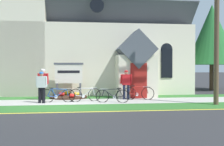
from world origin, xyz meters
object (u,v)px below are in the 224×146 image
object	(u,v)px
bicycle_red	(113,96)
roadside_conifer	(212,35)
cyclist_in_yellow_jersey	(42,85)
bicycle_blue	(58,95)
cyclist_in_blue_jersey	(43,82)
cyclist_in_white_jersey	(126,82)
utility_pole	(215,5)
bicycle_green	(139,93)
church_sign	(69,75)
bicycle_yellow	(85,95)

from	to	relation	value
bicycle_red	roadside_conifer	xyz separation A→B (m)	(8.87, 6.61, 4.10)
cyclist_in_yellow_jersey	bicycle_red	bearing A→B (deg)	-3.29
roadside_conifer	cyclist_in_yellow_jersey	bearing A→B (deg)	-152.96
bicycle_blue	cyclist_in_blue_jersey	distance (m)	1.48
cyclist_in_white_jersey	utility_pole	xyz separation A→B (m)	(3.98, -2.62, 3.96)
bicycle_green	utility_pole	distance (m)	6.11
bicycle_green	cyclist_in_blue_jersey	xyz separation A→B (m)	(-5.38, 0.44, 0.66)
roadside_conifer	bicycle_green	bearing A→B (deg)	-142.48
utility_pole	church_sign	bearing A→B (deg)	150.81
cyclist_in_blue_jersey	utility_pole	xyz separation A→B (m)	(8.69, -2.81, 3.90)
church_sign	cyclist_in_blue_jersey	world-z (taller)	church_sign
church_sign	utility_pole	size ratio (longest dim) A/B	0.24
church_sign	bicycle_red	distance (m)	3.79
cyclist_in_white_jersey	roadside_conifer	size ratio (longest dim) A/B	0.24
bicycle_red	cyclist_in_blue_jersey	distance (m)	4.10
church_sign	utility_pole	bearing A→B (deg)	-29.19
cyclist_in_yellow_jersey	roadside_conifer	xyz separation A→B (m)	(12.54, 6.40, 3.52)
bicycle_yellow	bicycle_green	bearing A→B (deg)	7.44
bicycle_green	cyclist_in_white_jersey	world-z (taller)	cyclist_in_white_jersey
bicycle_yellow	cyclist_in_white_jersey	distance (m)	2.54
bicycle_red	bicycle_green	distance (m)	1.93
bicycle_blue	bicycle_yellow	bearing A→B (deg)	5.60
bicycle_blue	cyclist_in_white_jersey	world-z (taller)	cyclist_in_white_jersey
bicycle_green	cyclist_in_yellow_jersey	distance (m)	5.39
cyclist_in_blue_jersey	bicycle_red	bearing A→B (deg)	-21.50
bicycle_red	cyclist_in_yellow_jersey	xyz separation A→B (m)	(-3.67, 0.21, 0.58)
bicycle_green	cyclist_in_blue_jersey	size ratio (longest dim) A/B	1.02
cyclist_in_yellow_jersey	utility_pole	world-z (taller)	utility_pole
cyclist_in_white_jersey	bicycle_green	bearing A→B (deg)	-20.02
roadside_conifer	bicycle_red	bearing A→B (deg)	-143.29
cyclist_in_blue_jersey	roadside_conifer	xyz separation A→B (m)	(12.63, 5.13, 3.42)
church_sign	cyclist_in_yellow_jersey	size ratio (longest dim) A/B	1.31
bicycle_green	bicycle_blue	bearing A→B (deg)	-173.14
cyclist_in_white_jersey	cyclist_in_yellow_jersey	size ratio (longest dim) A/B	1.03
cyclist_in_yellow_jersey	roadside_conifer	world-z (taller)	roadside_conifer
bicycle_yellow	bicycle_blue	xyz separation A→B (m)	(-1.44, -0.14, -0.01)
church_sign	roadside_conifer	world-z (taller)	roadside_conifer
cyclist_in_yellow_jersey	roadside_conifer	size ratio (longest dim) A/B	0.24
bicycle_green	cyclist_in_yellow_jersey	bearing A→B (deg)	-171.03
bicycle_red	roadside_conifer	world-z (taller)	roadside_conifer
cyclist_in_white_jersey	cyclist_in_yellow_jersey	bearing A→B (deg)	-166.83
bicycle_blue	bicycle_red	distance (m)	2.92
utility_pole	bicycle_red	bearing A→B (deg)	164.95
bicycle_yellow	bicycle_green	xyz separation A→B (m)	(3.05, 0.40, 0.01)
bicycle_blue	cyclist_in_yellow_jersey	xyz separation A→B (m)	(-0.80, -0.30, 0.58)
bicycle_red	utility_pole	world-z (taller)	utility_pole
church_sign	cyclist_in_yellow_jersey	xyz separation A→B (m)	(-1.28, -2.55, -0.45)
bicycle_yellow	bicycle_red	xyz separation A→B (m)	(1.44, -0.65, -0.01)
utility_pole	roadside_conifer	world-z (taller)	utility_pole
bicycle_blue	utility_pole	distance (m)	9.23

